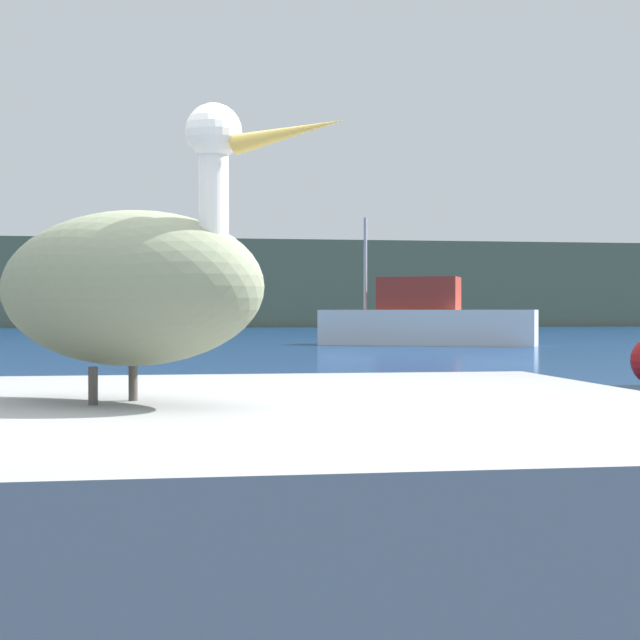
# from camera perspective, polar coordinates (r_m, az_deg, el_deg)

# --- Properties ---
(hillside_backdrop) EXTENTS (140.00, 10.12, 6.52)m
(hillside_backdrop) POSITION_cam_1_polar(r_m,az_deg,el_deg) (78.27, -8.74, 2.02)
(hillside_backdrop) COLOR #5B664C
(hillside_backdrop) RESTS_ON ground
(pier_dock) EXTENTS (3.74, 2.93, 0.83)m
(pier_dock) POSITION_cam_1_polar(r_m,az_deg,el_deg) (3.32, -11.05, -11.91)
(pier_dock) COLOR gray
(pier_dock) RESTS_ON ground
(pelican) EXTENTS (1.19, 1.11, 0.92)m
(pelican) POSITION_cam_1_polar(r_m,az_deg,el_deg) (3.23, -10.90, 2.01)
(pelican) COLOR gray
(pelican) RESTS_ON pier_dock
(fishing_boat_white) EXTENTS (7.36, 4.77, 4.38)m
(fishing_boat_white) POSITION_cam_1_polar(r_m,az_deg,el_deg) (34.00, 6.06, -0.03)
(fishing_boat_white) COLOR white
(fishing_boat_white) RESTS_ON ground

